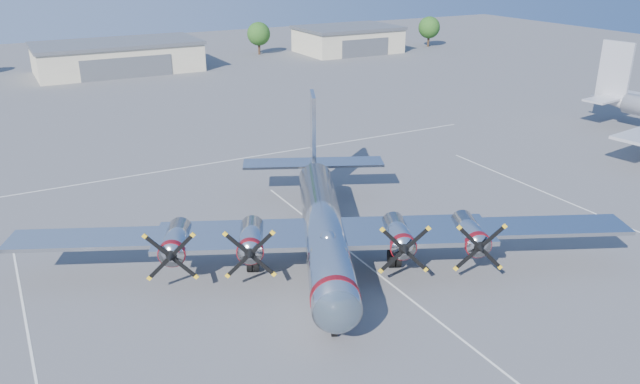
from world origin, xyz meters
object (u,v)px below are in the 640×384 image
hangar_center (118,57)px  hangar_east (348,39)px  tree_far_east (429,28)px  tree_east (259,34)px  main_bomber_b29 (322,257)px

hangar_center → hangar_east: bearing=0.0°
hangar_center → hangar_east: same height
hangar_east → hangar_center: bearing=-180.0°
tree_far_east → hangar_east: bearing=174.4°
hangar_center → tree_far_east: size_ratio=4.31×
hangar_center → tree_far_east: bearing=-1.7°
hangar_east → tree_east: size_ratio=3.10×
hangar_east → tree_east: tree_east is taller
hangar_east → main_bomber_b29: size_ratio=0.49×
hangar_east → main_bomber_b29: bearing=-121.8°
tree_east → main_bomber_b29: size_ratio=0.16×
hangar_center → main_bomber_b29: (-2.15, -80.98, -2.71)m
hangar_east → tree_far_east: size_ratio=3.10×
main_bomber_b29 → tree_east: bearing=94.3°
hangar_center → main_bomber_b29: 81.05m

